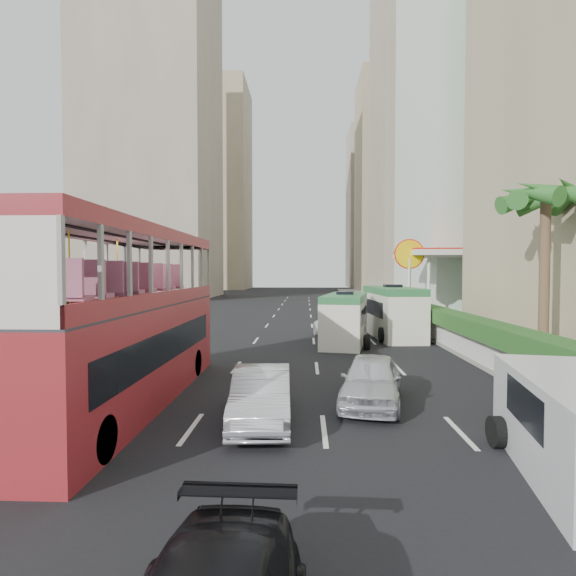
{
  "coord_description": "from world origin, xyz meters",
  "views": [
    {
      "loc": [
        -0.84,
        -12.6,
        3.78
      ],
      "look_at": [
        -1.5,
        4.0,
        3.2
      ],
      "focal_mm": 28.0,
      "sensor_mm": 36.0,
      "label": 1
    }
  ],
  "objects_px": {
    "minibus_far": "(393,312)",
    "palm_tree": "(544,283)",
    "car_silver_lane_a": "(261,422)",
    "car_silver_lane_b": "(371,404)",
    "minibus_near": "(345,319)",
    "panel_van_far": "(371,310)",
    "van_asset": "(336,339)",
    "double_decker_bus": "(125,316)",
    "shell_station": "(444,285)"
  },
  "relations": [
    {
      "from": "minibus_far",
      "to": "palm_tree",
      "type": "distance_m",
      "value": 10.57
    },
    {
      "from": "car_silver_lane_a",
      "to": "car_silver_lane_b",
      "type": "height_order",
      "value": "car_silver_lane_b"
    },
    {
      "from": "minibus_near",
      "to": "panel_van_far",
      "type": "height_order",
      "value": "minibus_near"
    },
    {
      "from": "van_asset",
      "to": "minibus_far",
      "type": "height_order",
      "value": "minibus_far"
    },
    {
      "from": "van_asset",
      "to": "minibus_near",
      "type": "bearing_deg",
      "value": -86.89
    },
    {
      "from": "double_decker_bus",
      "to": "shell_station",
      "type": "distance_m",
      "value": 28.02
    },
    {
      "from": "double_decker_bus",
      "to": "shell_station",
      "type": "height_order",
      "value": "shell_station"
    },
    {
      "from": "double_decker_bus",
      "to": "car_silver_lane_a",
      "type": "height_order",
      "value": "double_decker_bus"
    },
    {
      "from": "double_decker_bus",
      "to": "van_asset",
      "type": "xyz_separation_m",
      "value": [
        6.88,
        12.87,
        -2.53
      ]
    },
    {
      "from": "double_decker_bus",
      "to": "palm_tree",
      "type": "bearing_deg",
      "value": 16.16
    },
    {
      "from": "minibus_far",
      "to": "panel_van_far",
      "type": "distance_m",
      "value": 8.31
    },
    {
      "from": "car_silver_lane_b",
      "to": "double_decker_bus",
      "type": "bearing_deg",
      "value": -166.2
    },
    {
      "from": "shell_station",
      "to": "minibus_far",
      "type": "bearing_deg",
      "value": -121.99
    },
    {
      "from": "double_decker_bus",
      "to": "minibus_far",
      "type": "bearing_deg",
      "value": 53.38
    },
    {
      "from": "double_decker_bus",
      "to": "shell_station",
      "type": "bearing_deg",
      "value": 55.18
    },
    {
      "from": "car_silver_lane_b",
      "to": "palm_tree",
      "type": "xyz_separation_m",
      "value": [
        6.75,
        3.73,
        3.38
      ]
    },
    {
      "from": "minibus_near",
      "to": "panel_van_far",
      "type": "bearing_deg",
      "value": 85.72
    },
    {
      "from": "shell_station",
      "to": "car_silver_lane_b",
      "type": "bearing_deg",
      "value": -111.5
    },
    {
      "from": "van_asset",
      "to": "shell_station",
      "type": "height_order",
      "value": "shell_station"
    },
    {
      "from": "car_silver_lane_a",
      "to": "shell_station",
      "type": "height_order",
      "value": "shell_station"
    },
    {
      "from": "minibus_far",
      "to": "palm_tree",
      "type": "height_order",
      "value": "palm_tree"
    },
    {
      "from": "palm_tree",
      "to": "van_asset",
      "type": "bearing_deg",
      "value": 127.98
    },
    {
      "from": "double_decker_bus",
      "to": "minibus_far",
      "type": "relative_size",
      "value": 1.67
    },
    {
      "from": "palm_tree",
      "to": "car_silver_lane_a",
      "type": "bearing_deg",
      "value": -150.85
    },
    {
      "from": "double_decker_bus",
      "to": "panel_van_far",
      "type": "bearing_deg",
      "value": 65.26
    },
    {
      "from": "minibus_near",
      "to": "panel_van_far",
      "type": "relative_size",
      "value": 1.29
    },
    {
      "from": "double_decker_bus",
      "to": "van_asset",
      "type": "distance_m",
      "value": 14.81
    },
    {
      "from": "van_asset",
      "to": "palm_tree",
      "type": "distance_m",
      "value": 11.75
    },
    {
      "from": "van_asset",
      "to": "shell_station",
      "type": "distance_m",
      "value": 13.91
    },
    {
      "from": "car_silver_lane_a",
      "to": "double_decker_bus",
      "type": "bearing_deg",
      "value": 157.21
    },
    {
      "from": "panel_van_far",
      "to": "car_silver_lane_a",
      "type": "bearing_deg",
      "value": -108.95
    },
    {
      "from": "car_silver_lane_b",
      "to": "van_asset",
      "type": "distance_m",
      "value": 12.6
    },
    {
      "from": "minibus_near",
      "to": "shell_station",
      "type": "relative_size",
      "value": 0.74
    },
    {
      "from": "minibus_far",
      "to": "shell_station",
      "type": "distance_m",
      "value": 10.96
    },
    {
      "from": "double_decker_bus",
      "to": "shell_station",
      "type": "xyz_separation_m",
      "value": [
        16.0,
        23.0,
        0.22
      ]
    },
    {
      "from": "palm_tree",
      "to": "shell_station",
      "type": "relative_size",
      "value": 0.8
    },
    {
      "from": "double_decker_bus",
      "to": "car_silver_lane_b",
      "type": "distance_m",
      "value": 7.49
    },
    {
      "from": "double_decker_bus",
      "to": "van_asset",
      "type": "relative_size",
      "value": 2.61
    },
    {
      "from": "car_silver_lane_b",
      "to": "panel_van_far",
      "type": "height_order",
      "value": "panel_van_far"
    },
    {
      "from": "minibus_near",
      "to": "panel_van_far",
      "type": "xyz_separation_m",
      "value": [
        2.92,
        10.8,
        -0.39
      ]
    },
    {
      "from": "minibus_far",
      "to": "car_silver_lane_b",
      "type": "bearing_deg",
      "value": -107.09
    },
    {
      "from": "van_asset",
      "to": "shell_station",
      "type": "relative_size",
      "value": 0.53
    },
    {
      "from": "palm_tree",
      "to": "shell_station",
      "type": "xyz_separation_m",
      "value": [
        2.2,
        19.0,
        -0.63
      ]
    },
    {
      "from": "car_silver_lane_b",
      "to": "van_asset",
      "type": "bearing_deg",
      "value": 102.37
    },
    {
      "from": "car_silver_lane_b",
      "to": "panel_van_far",
      "type": "bearing_deg",
      "value": 93.44
    },
    {
      "from": "minibus_far",
      "to": "palm_tree",
      "type": "bearing_deg",
      "value": -73.75
    },
    {
      "from": "panel_van_far",
      "to": "palm_tree",
      "type": "height_order",
      "value": "palm_tree"
    },
    {
      "from": "panel_van_far",
      "to": "palm_tree",
      "type": "bearing_deg",
      "value": -82.96
    },
    {
      "from": "car_silver_lane_a",
      "to": "van_asset",
      "type": "distance_m",
      "value": 14.59
    },
    {
      "from": "minibus_near",
      "to": "car_silver_lane_a",
      "type": "bearing_deg",
      "value": -93.34
    }
  ]
}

